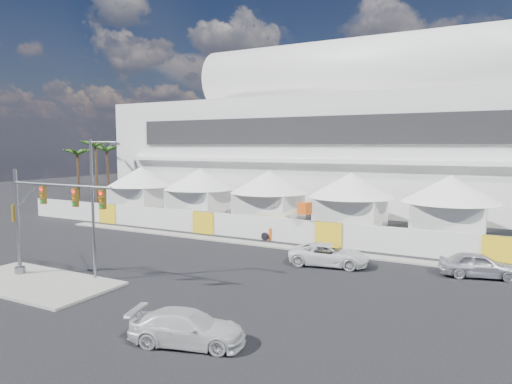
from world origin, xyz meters
The scene contains 12 objects.
ground centered at (0.00, 0.00, 0.00)m, with size 160.00×160.00×0.00m, color black.
median_island centered at (-6.00, -3.00, 0.07)m, with size 10.00×5.00×0.15m, color gray.
stadium centered at (8.71, 41.50, 9.45)m, with size 80.00×24.80×21.98m.
tent_row centered at (0.50, 24.00, 3.15)m, with size 53.40×8.40×5.40m.
hoarding_fence centered at (6.00, 14.50, 1.00)m, with size 70.00×0.25×2.00m, color silver.
palm_cluster centered at (-33.46, 29.50, 6.88)m, with size 10.60×10.60×8.55m.
sedan_silver centered at (16.90, 10.69, 0.77)m, with size 4.54×1.83×1.55m, color silver.
pickup_curb centered at (7.88, 9.00, 0.73)m, with size 5.28×2.44×1.47m, color white.
pickup_near centered at (6.84, -5.40, 0.69)m, with size 4.77×1.94×1.38m, color silver.
traffic_mast centered at (-6.39, -2.28, 3.77)m, with size 8.26×0.63×6.47m.
streetlight_median centered at (-3.16, -0.80, 4.90)m, with size 2.29×0.23×8.27m.
boom_lift centered at (0.15, 15.50, 0.94)m, with size 7.06×2.39×3.48m.
Camera 1 is at (17.64, -19.83, 8.04)m, focal length 32.00 mm.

